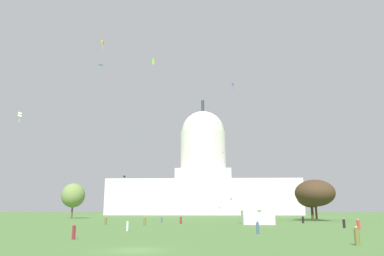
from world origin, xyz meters
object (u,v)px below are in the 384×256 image
object	(u,v)px
person_white_mid_left	(127,226)
kite_lime_high	(153,61)
person_denim_lawn_far_right	(258,228)
kite_gold_high	(103,42)
event_tent	(257,211)
kite_white_mid	(21,115)
kite_magenta_mid	(216,136)
person_denim_near_tree_west	(162,220)
person_maroon_edge_east	(181,220)
person_olive_mid_right	(106,221)
kite_green_high	(101,66)
kite_turquoise_high	(220,124)
kite_pink_mid	(223,154)
person_red_near_tree_east	(358,225)
kite_violet_high	(233,84)
kite_yellow_mid	(193,165)
capitol_building	(203,179)
person_olive_lawn_far_left	(145,222)
person_olive_edge_west	(357,237)
kite_black_low	(124,176)
tree_east_far	(311,197)
person_black_back_left	(344,224)
tree_east_mid	(315,193)
tree_west_mid	(73,195)
kite_cyan_high	(141,129)
person_black_near_tent	(303,220)
person_maroon_front_left	(74,232)

from	to	relation	value
person_white_mid_left	kite_lime_high	bearing A→B (deg)	-10.71
person_denim_lawn_far_right	kite_gold_high	size ratio (longest dim) A/B	0.55
event_tent	kite_white_mid	world-z (taller)	kite_white_mid
kite_magenta_mid	person_denim_near_tree_west	bearing A→B (deg)	-100.04
kite_white_mid	person_maroon_edge_east	bearing A→B (deg)	82.19
kite_white_mid	kite_lime_high	bearing A→B (deg)	82.72
person_olive_mid_right	kite_green_high	xyz separation A→B (m)	(-9.68, 21.29, 42.66)
person_white_mid_left	person_olive_mid_right	distance (m)	22.08
kite_turquoise_high	kite_pink_mid	distance (m)	31.02
kite_white_mid	person_red_near_tree_east	bearing A→B (deg)	64.00
kite_turquoise_high	person_white_mid_left	bearing A→B (deg)	178.90
event_tent	kite_violet_high	world-z (taller)	kite_violet_high
kite_yellow_mid	person_red_near_tree_east	bearing A→B (deg)	37.17
person_denim_near_tree_west	kite_turquoise_high	xyz separation A→B (m)	(16.78, 78.98, 41.78)
kite_violet_high	capitol_building	bearing A→B (deg)	-111.79
event_tent	person_olive_lawn_far_left	world-z (taller)	event_tent
person_olive_edge_west	person_denim_near_tree_west	distance (m)	57.89
person_maroon_edge_east	person_denim_lawn_far_right	world-z (taller)	person_maroon_edge_east
person_maroon_edge_east	kite_black_low	bearing A→B (deg)	-135.73
tree_east_far	person_red_near_tree_east	size ratio (longest dim) A/B	7.51
person_olive_edge_west	kite_pink_mid	world-z (taller)	kite_pink_mid
person_black_back_left	kite_black_low	xyz separation A→B (m)	(-56.73, 79.74, 15.29)
capitol_building	person_olive_mid_right	size ratio (longest dim) A/B	67.43
tree_east_mid	kite_lime_high	bearing A→B (deg)	-151.61
person_olive_lawn_far_left	kite_pink_mid	xyz separation A→B (m)	(20.63, 122.91, 31.72)
person_black_back_left	kite_green_high	distance (m)	75.42
tree_west_mid	kite_cyan_high	size ratio (longest dim) A/B	8.82
kite_lime_high	person_olive_lawn_far_left	bearing A→B (deg)	-37.55
tree_west_mid	tree_east_far	size ratio (longest dim) A/B	0.97
person_olive_lawn_far_left	person_olive_edge_west	bearing A→B (deg)	15.61
tree_west_mid	kite_pink_mid	bearing A→B (deg)	49.31
kite_white_mid	person_black_near_tent	bearing A→B (deg)	86.62
person_olive_mid_right	kite_lime_high	distance (m)	38.76
kite_violet_high	kite_turquoise_high	bearing A→B (deg)	-94.73
tree_west_mid	person_olive_lawn_far_left	bearing A→B (deg)	-57.98
kite_violet_high	person_denim_lawn_far_right	bearing A→B (deg)	51.75
tree_east_mid	kite_cyan_high	bearing A→B (deg)	126.83
kite_cyan_high	kite_green_high	size ratio (longest dim) A/B	0.53
kite_black_low	person_denim_near_tree_west	bearing A→B (deg)	149.77
person_maroon_front_left	kite_black_low	xyz separation A→B (m)	(-19.24, 105.44, 15.31)
person_maroon_edge_east	kite_green_high	bearing A→B (deg)	-100.83
kite_magenta_mid	kite_lime_high	size ratio (longest dim) A/B	2.35
tree_west_mid	person_maroon_edge_east	bearing A→B (deg)	-48.82
kite_yellow_mid	kite_violet_high	world-z (taller)	kite_violet_high
event_tent	tree_east_far	xyz separation A→B (m)	(22.39, 38.68, 4.15)
person_black_near_tent	kite_cyan_high	size ratio (longest dim) A/B	1.25
tree_west_mid	kite_green_high	distance (m)	51.55
kite_violet_high	tree_west_mid	bearing A→B (deg)	-11.46
kite_turquoise_high	kite_white_mid	distance (m)	99.78
tree_east_far	kite_pink_mid	size ratio (longest dim) A/B	3.09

